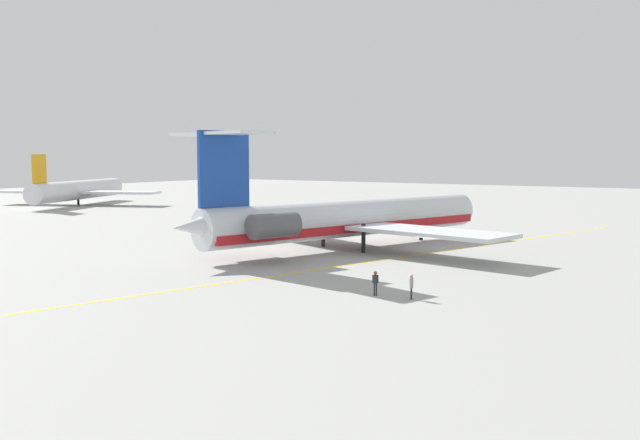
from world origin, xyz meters
TOP-DOWN VIEW (x-y plane):
  - ground at (0.00, 0.00)m, footprint 330.86×330.86m
  - main_jetliner at (4.03, 11.66)m, footprint 41.42×37.15m
  - airliner_mid_left at (32.96, 90.94)m, footprint 32.50×32.75m
  - ground_crew_near_nose at (-15.90, -3.01)m, footprint 0.32×0.37m
  - ground_crew_near_tail at (-15.59, -5.71)m, footprint 0.43×0.28m
  - safety_cone_nose at (31.15, 24.43)m, footprint 0.40×0.40m
  - taxiway_centreline at (5.17, 3.07)m, footprint 79.60×21.94m

SIDE VIEW (x-z plane):
  - ground at x=0.00m, z-range 0.00..0.00m
  - taxiway_centreline at x=5.17m, z-range 0.00..0.01m
  - safety_cone_nose at x=31.15m, z-range 0.00..0.55m
  - ground_crew_near_tail at x=-15.59m, z-range 0.24..2.00m
  - ground_crew_near_nose at x=-15.90m, z-range 0.24..2.03m
  - airliner_mid_left at x=32.96m, z-range -2.09..8.06m
  - main_jetliner at x=4.03m, z-range -2.80..9.51m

